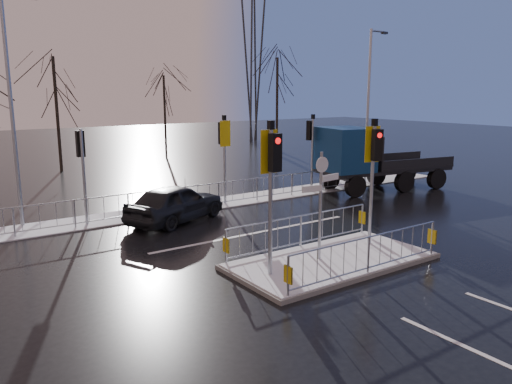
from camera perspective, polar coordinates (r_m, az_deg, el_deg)
ground at (r=14.67m, az=8.60°, el=-8.03°), size 120.00×120.00×0.00m
snow_verge at (r=21.45m, az=-7.38°, el=-1.68°), size 30.00×2.00×0.04m
lane_markings at (r=14.44m, az=9.52°, el=-8.36°), size 8.00×11.38×0.01m
traffic_island at (r=14.54m, az=8.58°, el=-6.58°), size 6.00×3.04×4.15m
far_kerb_fixtures at (r=20.94m, az=-6.09°, el=0.82°), size 18.00×0.65×3.83m
car_far_lane at (r=19.04m, az=-9.17°, el=-1.23°), size 4.60×3.25×1.46m
flatbed_truck at (r=24.95m, az=11.95°, el=3.89°), size 7.16×3.67×3.16m
tree_far_a at (r=32.85m, az=-21.94°, el=10.58°), size 3.75×3.75×7.08m
tree_far_b at (r=37.38m, az=-10.42°, el=10.23°), size 3.25×3.25×6.14m
tree_far_c at (r=38.93m, az=2.44°, el=11.87°), size 4.00×4.00×7.55m
street_lamp_right at (r=27.35m, az=12.81°, el=10.19°), size 1.25×0.18×8.00m
street_lamp_left at (r=19.72m, az=-26.03°, el=9.24°), size 1.25×0.18×8.20m
pylon_wires at (r=48.34m, az=-1.47°, el=18.79°), size 70.00×2.38×19.97m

